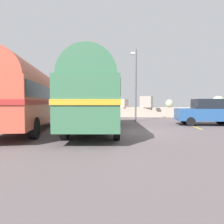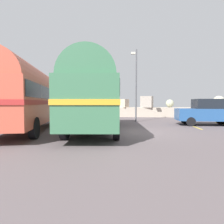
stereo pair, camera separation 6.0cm
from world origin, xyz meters
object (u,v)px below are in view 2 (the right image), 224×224
Objects in this scene: vintage_coach at (96,95)px; lamp_post at (136,81)px; parked_car_nearest at (207,112)px; second_coach at (26,95)px.

lamp_post is (2.35, 5.54, 1.37)m from vintage_coach.
parked_car_nearest is at bearing -22.19° from lamp_post.
second_coach reaches higher than parked_car_nearest.
parked_car_nearest is 5.96m from lamp_post.
vintage_coach and second_coach have the same top height.
lamp_post is at bearing 68.82° from parked_car_nearest.
vintage_coach is at bearing 116.32° from parked_car_nearest.
second_coach is (-3.92, -0.41, 0.00)m from vintage_coach.
vintage_coach is 2.13× the size of parked_car_nearest.
lamp_post is at bearing 30.03° from second_coach.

